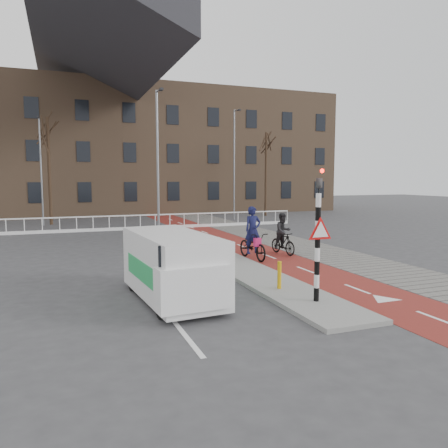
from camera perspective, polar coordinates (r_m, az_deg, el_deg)
name	(u,v)px	position (r m, az deg, el deg)	size (l,w,h in m)	color
ground	(298,286)	(14.10, 9.60, -8.00)	(120.00, 120.00, 0.00)	#38383A
bike_lane	(228,241)	(23.62, 0.49, -2.22)	(2.50, 60.00, 0.01)	maroon
sidewalk	(274,238)	(24.76, 6.55, -1.88)	(3.00, 60.00, 0.01)	slate
curb_island	(231,263)	(17.31, 0.87, -5.09)	(1.80, 16.00, 0.12)	gray
traffic_signal	(318,232)	(11.73, 12.20, -0.99)	(0.80, 0.80, 3.68)	black
bollard	(279,275)	(13.14, 7.24, -6.62)	(0.12, 0.12, 0.82)	#D09A0B
cyclist_near	(253,242)	(18.26, 3.78, -2.31)	(0.91, 2.21, 2.21)	black
cyclist_far	(283,237)	(19.56, 7.70, -1.74)	(0.86, 1.75, 1.84)	black
van	(172,265)	(12.25, -6.79, -5.37)	(2.08, 4.47, 1.87)	silver
railing	(93,227)	(29.03, -16.72, -0.34)	(28.00, 0.10, 0.99)	silver
townhouse_row	(101,132)	(44.19, -15.77, 11.55)	(46.00, 10.00, 15.90)	#7F6047
tree_mid	(49,171)	(34.20, -21.86, 6.39)	(0.23, 0.23, 7.73)	black
tree_right	(266,174)	(39.50, 5.49, 6.47)	(0.21, 0.21, 7.43)	black
streetlight_near	(158,169)	(22.38, -8.64, 7.15)	(0.12, 0.12, 7.72)	slate
streetlight_left	(41,172)	(33.81, -22.77, 6.31)	(0.12, 0.12, 7.67)	slate
streetlight_right	(234,165)	(35.66, 1.34, 7.66)	(0.12, 0.12, 8.81)	slate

